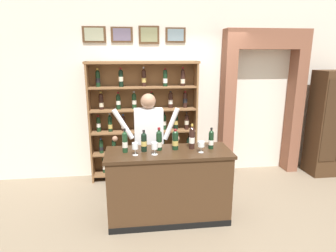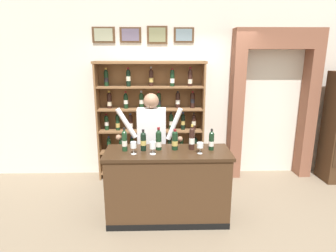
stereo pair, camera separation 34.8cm
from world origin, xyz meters
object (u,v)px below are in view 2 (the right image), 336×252
(shopkeeper, at_px, (152,135))
(tasting_bottle_rosso, at_px, (159,140))
(wine_shelf, at_px, (151,118))
(tasting_bottle_super_tuscan, at_px, (124,140))
(tasting_bottle_chianti, at_px, (211,141))
(tasting_bottle_grappa, at_px, (175,140))
(wine_glass_spare, at_px, (200,145))
(wine_glass_left, at_px, (133,146))
(tasting_bottle_bianco, at_px, (192,138))
(tasting_counter, at_px, (168,185))
(tasting_bottle_vin_santo, at_px, (143,141))
(wine_glass_center, at_px, (153,146))

(shopkeeper, relative_size, tasting_bottle_rosso, 5.40)
(wine_shelf, relative_size, tasting_bottle_super_tuscan, 6.64)
(shopkeeper, bearing_deg, tasting_bottle_chianti, -34.20)
(tasting_bottle_grappa, distance_m, wine_glass_spare, 0.34)
(tasting_bottle_chianti, distance_m, wine_glass_left, 1.00)
(tasting_bottle_chianti, bearing_deg, tasting_bottle_bianco, 173.08)
(wine_shelf, bearing_deg, tasting_bottle_grappa, -75.13)
(tasting_counter, bearing_deg, shopkeeper, 111.06)
(wine_shelf, bearing_deg, wine_glass_spare, -66.08)
(tasting_bottle_vin_santo, distance_m, tasting_bottle_chianti, 0.87)
(wine_glass_left, bearing_deg, tasting_counter, 12.60)
(wine_glass_left, bearing_deg, tasting_bottle_grappa, 16.83)
(tasting_bottle_super_tuscan, distance_m, wine_glass_center, 0.39)
(shopkeeper, relative_size, tasting_bottle_super_tuscan, 5.26)
(tasting_bottle_grappa, height_order, tasting_bottle_bianco, tasting_bottle_bianco)
(wine_glass_left, relative_size, wine_glass_spare, 1.12)
(tasting_bottle_grappa, xyz_separation_m, wine_glass_spare, (0.31, -0.16, -0.02))
(tasting_bottle_bianco, bearing_deg, shopkeeper, 136.79)
(wine_shelf, bearing_deg, tasting_bottle_rosso, -83.87)
(wine_glass_spare, bearing_deg, tasting_bottle_grappa, 152.91)
(tasting_bottle_vin_santo, height_order, wine_glass_left, tasting_bottle_vin_santo)
(wine_shelf, xyz_separation_m, tasting_bottle_chianti, (0.82, -1.35, 0.00))
(tasting_bottle_grappa, bearing_deg, tasting_counter, -146.81)
(tasting_counter, bearing_deg, tasting_bottle_chianti, 3.92)
(tasting_bottle_grappa, distance_m, wine_glass_center, 0.33)
(wine_shelf, distance_m, shopkeeper, 0.82)
(wine_shelf, xyz_separation_m, wine_glass_center, (0.07, -1.49, -0.02))
(tasting_bottle_super_tuscan, xyz_separation_m, tasting_bottle_grappa, (0.64, 0.03, -0.01))
(wine_glass_left, bearing_deg, tasting_bottle_vin_santo, 49.87)
(shopkeeper, relative_size, tasting_bottle_bianco, 4.88)
(tasting_bottle_super_tuscan, xyz_separation_m, wine_glass_spare, (0.95, -0.13, -0.03))
(wine_glass_spare, bearing_deg, shopkeeper, 132.99)
(wine_shelf, relative_size, wine_glass_left, 12.77)
(tasting_counter, relative_size, wine_glass_left, 10.06)
(tasting_bottle_rosso, bearing_deg, tasting_bottle_bianco, 0.36)
(shopkeeper, bearing_deg, wine_shelf, 92.58)
(tasting_bottle_vin_santo, bearing_deg, shopkeeper, 80.40)
(wine_glass_left, height_order, wine_glass_center, wine_glass_left)
(tasting_bottle_rosso, distance_m, tasting_bottle_bianco, 0.43)
(tasting_bottle_super_tuscan, relative_size, tasting_bottle_grappa, 1.13)
(tasting_bottle_super_tuscan, relative_size, tasting_bottle_vin_santo, 1.10)
(tasting_bottle_vin_santo, bearing_deg, tasting_bottle_rosso, 7.54)
(shopkeeper, xyz_separation_m, tasting_bottle_chianti, (0.78, -0.53, 0.08))
(wine_glass_spare, bearing_deg, tasting_bottle_rosso, 162.72)
(shopkeeper, distance_m, wine_glass_left, 0.70)
(tasting_bottle_chianti, height_order, wine_glass_left, tasting_bottle_chianti)
(shopkeeper, bearing_deg, wine_glass_center, -87.14)
(tasting_bottle_bianco, bearing_deg, wine_glass_spare, -62.36)
(wine_glass_spare, relative_size, wine_glass_center, 0.91)
(tasting_bottle_grappa, bearing_deg, wine_glass_center, -149.90)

